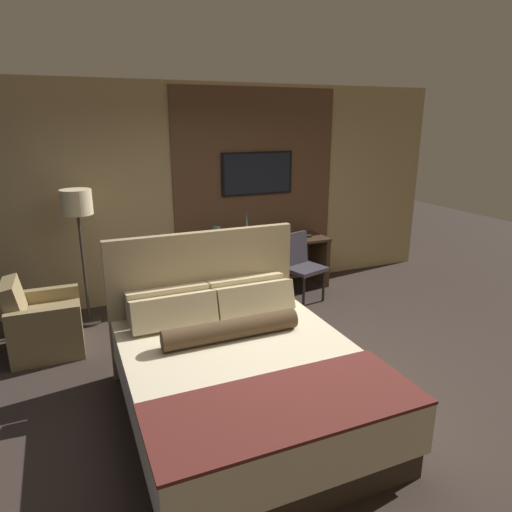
# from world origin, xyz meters

# --- Properties ---
(ground_plane) EXTENTS (16.00, 16.00, 0.00)m
(ground_plane) POSITION_xyz_m (0.00, 0.00, 0.00)
(ground_plane) COLOR #332823
(wall_back_tv_panel) EXTENTS (7.20, 0.09, 2.80)m
(wall_back_tv_panel) POSITION_xyz_m (0.10, 2.59, 1.40)
(wall_back_tv_panel) COLOR tan
(wall_back_tv_panel) RESTS_ON ground_plane
(bed) EXTENTS (1.82, 2.19, 1.33)m
(bed) POSITION_xyz_m (-0.59, -0.24, 0.36)
(bed) COLOR #33281E
(bed) RESTS_ON ground_plane
(desk) EXTENTS (1.85, 0.53, 0.73)m
(desk) POSITION_xyz_m (0.75, 2.31, 0.50)
(desk) COLOR #422D1E
(desk) RESTS_ON ground_plane
(tv) EXTENTS (1.04, 0.04, 0.58)m
(tv) POSITION_xyz_m (0.75, 2.52, 1.63)
(tv) COLOR black
(desk_chair) EXTENTS (0.59, 0.59, 0.90)m
(desk_chair) POSITION_xyz_m (1.05, 1.80, 0.54)
(desk_chair) COLOR #38333D
(desk_chair) RESTS_ON ground_plane
(armchair_by_window) EXTENTS (0.72, 0.73, 0.81)m
(armchair_by_window) POSITION_xyz_m (-2.08, 1.56, 0.28)
(armchair_by_window) COLOR olive
(armchair_by_window) RESTS_ON ground_plane
(floor_lamp) EXTENTS (0.34, 0.34, 1.60)m
(floor_lamp) POSITION_xyz_m (-1.61, 2.11, 1.33)
(floor_lamp) COLOR #282623
(floor_lamp) RESTS_ON ground_plane
(vase_tall) EXTENTS (0.07, 0.07, 0.45)m
(vase_tall) POSITION_xyz_m (0.45, 2.20, 0.95)
(vase_tall) COLOR #4C706B
(vase_tall) RESTS_ON desk
(vase_short) EXTENTS (0.11, 0.11, 0.27)m
(vase_short) POSITION_xyz_m (0.06, 2.28, 0.86)
(vase_short) COLOR #4C706B
(vase_short) RESTS_ON desk
(book) EXTENTS (0.24, 0.17, 0.03)m
(book) POSITION_xyz_m (1.35, 2.28, 0.74)
(book) COLOR #332D28
(book) RESTS_ON desk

